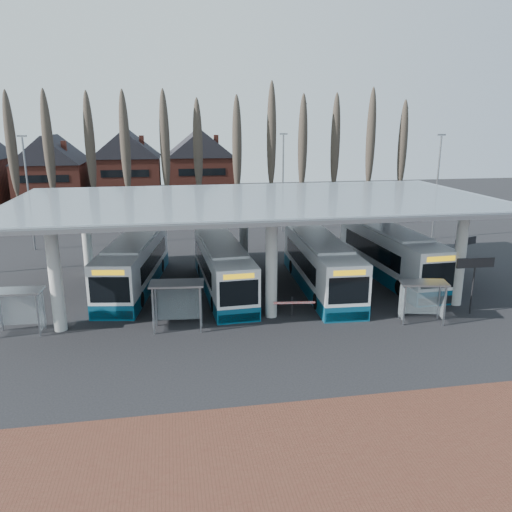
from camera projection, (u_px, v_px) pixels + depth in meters
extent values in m
plane|color=black|center=(280.00, 333.00, 27.50)|extent=(140.00, 140.00, 0.00)
cube|color=#522E21|center=(361.00, 482.00, 16.08)|extent=(70.00, 10.00, 0.03)
cylinder|color=#B8B8B3|center=(56.00, 279.00, 27.12)|extent=(0.70, 0.70, 6.00)
cylinder|color=#B8B8B3|center=(87.00, 235.00, 37.59)|extent=(0.70, 0.70, 6.00)
cylinder|color=#B8B8B3|center=(271.00, 268.00, 29.10)|extent=(0.70, 0.70, 6.00)
cylinder|color=#B8B8B3|center=(244.00, 230.00, 39.57)|extent=(0.70, 0.70, 6.00)
cylinder|color=#B8B8B3|center=(460.00, 259.00, 31.08)|extent=(0.70, 0.70, 6.00)
cylinder|color=#B8B8B3|center=(386.00, 224.00, 41.55)|extent=(0.70, 0.70, 6.00)
cube|color=gray|center=(255.00, 199.00, 33.49)|extent=(32.00, 16.00, 0.12)
cube|color=silver|center=(255.00, 198.00, 33.48)|extent=(31.50, 15.50, 0.04)
cone|color=#473D33|center=(14.00, 161.00, 53.40)|extent=(0.36, 0.36, 14.50)
ellipsoid|color=#473D33|center=(12.00, 144.00, 52.95)|extent=(1.10, 1.10, 11.02)
cone|color=#473D33|center=(53.00, 160.00, 54.06)|extent=(0.36, 0.36, 14.50)
ellipsoid|color=#473D33|center=(51.00, 144.00, 53.61)|extent=(1.10, 1.10, 11.02)
cone|color=#473D33|center=(91.00, 160.00, 54.72)|extent=(0.36, 0.36, 14.50)
ellipsoid|color=#473D33|center=(90.00, 144.00, 54.27)|extent=(1.10, 1.10, 11.02)
cone|color=#473D33|center=(129.00, 159.00, 55.38)|extent=(0.36, 0.36, 14.50)
ellipsoid|color=#473D33|center=(128.00, 143.00, 54.93)|extent=(1.10, 1.10, 11.02)
cone|color=#473D33|center=(165.00, 159.00, 56.04)|extent=(0.36, 0.36, 14.50)
ellipsoid|color=#473D33|center=(164.00, 143.00, 55.59)|extent=(1.10, 1.10, 11.02)
cone|color=#473D33|center=(201.00, 159.00, 56.70)|extent=(0.36, 0.36, 14.50)
ellipsoid|color=#473D33|center=(200.00, 143.00, 56.25)|extent=(1.10, 1.10, 11.02)
cone|color=#473D33|center=(236.00, 158.00, 57.36)|extent=(0.36, 0.36, 14.50)
ellipsoid|color=#473D33|center=(236.00, 143.00, 56.91)|extent=(1.10, 1.10, 11.02)
cone|color=#473D33|center=(270.00, 158.00, 58.02)|extent=(0.36, 0.36, 14.50)
ellipsoid|color=#473D33|center=(270.00, 142.00, 57.57)|extent=(1.10, 1.10, 11.02)
cone|color=#473D33|center=(303.00, 157.00, 58.68)|extent=(0.36, 0.36, 14.50)
ellipsoid|color=#473D33|center=(303.00, 142.00, 58.23)|extent=(1.10, 1.10, 11.02)
cone|color=#473D33|center=(336.00, 157.00, 59.34)|extent=(0.36, 0.36, 14.50)
ellipsoid|color=#473D33|center=(336.00, 142.00, 58.89)|extent=(1.10, 1.10, 11.02)
cone|color=#473D33|center=(367.00, 157.00, 60.00)|extent=(0.36, 0.36, 14.50)
ellipsoid|color=#473D33|center=(368.00, 142.00, 59.55)|extent=(1.10, 1.10, 11.02)
cone|color=#473D33|center=(399.00, 156.00, 60.66)|extent=(0.36, 0.36, 14.50)
ellipsoid|color=#473D33|center=(400.00, 142.00, 60.21)|extent=(1.10, 1.10, 11.02)
cube|color=maroon|center=(54.00, 184.00, 65.09)|extent=(8.00, 10.00, 7.00)
pyramid|color=black|center=(48.00, 128.00, 63.27)|extent=(8.30, 10.30, 3.50)
cube|color=maroon|center=(129.00, 182.00, 66.65)|extent=(8.00, 10.00, 7.00)
pyramid|color=black|center=(125.00, 128.00, 64.84)|extent=(8.30, 10.30, 3.50)
cube|color=maroon|center=(200.00, 181.00, 68.22)|extent=(8.00, 10.00, 7.00)
pyramid|color=black|center=(199.00, 128.00, 66.41)|extent=(8.30, 10.30, 3.50)
cylinder|color=slate|center=(29.00, 195.00, 44.17)|extent=(0.16, 0.16, 10.00)
cube|color=slate|center=(22.00, 136.00, 42.85)|extent=(0.80, 0.15, 0.15)
cylinder|color=slate|center=(283.00, 184.00, 51.94)|extent=(0.16, 0.16, 10.00)
cube|color=slate|center=(284.00, 134.00, 50.62)|extent=(0.80, 0.15, 0.15)
cylinder|color=slate|center=(437.00, 189.00, 48.54)|extent=(0.16, 0.16, 10.00)
cube|color=slate|center=(442.00, 135.00, 47.22)|extent=(0.80, 0.15, 0.15)
cube|color=white|center=(134.00, 262.00, 34.66)|extent=(4.60, 12.72, 2.91)
cube|color=navy|center=(135.00, 281.00, 35.02)|extent=(4.63, 12.74, 0.93)
cube|color=white|center=(133.00, 241.00, 34.27)|extent=(3.54, 7.76, 0.19)
cube|color=black|center=(135.00, 258.00, 35.13)|extent=(4.09, 9.28, 1.14)
cube|color=black|center=(110.00, 290.00, 28.65)|extent=(2.31, 0.43, 1.56)
cube|color=black|center=(151.00, 240.00, 40.62)|extent=(2.23, 0.42, 1.25)
cube|color=#D59F0B|center=(108.00, 273.00, 28.38)|extent=(1.84, 0.35, 0.31)
cube|color=black|center=(112.00, 315.00, 29.06)|extent=(2.50, 0.48, 0.52)
cylinder|color=black|center=(102.00, 300.00, 31.19)|extent=(0.45, 1.03, 1.00)
cylinder|color=black|center=(140.00, 300.00, 31.22)|extent=(0.45, 1.03, 1.00)
cylinder|color=black|center=(130.00, 266.00, 38.51)|extent=(0.45, 1.03, 1.00)
cylinder|color=black|center=(161.00, 266.00, 38.53)|extent=(0.45, 1.03, 1.00)
cube|color=white|center=(223.00, 265.00, 33.96)|extent=(3.12, 12.11, 2.80)
cube|color=navy|center=(223.00, 284.00, 34.31)|extent=(3.14, 12.13, 0.90)
cube|color=white|center=(222.00, 245.00, 33.58)|extent=(2.64, 7.30, 0.18)
cube|color=black|center=(222.00, 262.00, 34.40)|extent=(3.00, 8.75, 1.10)
cube|color=black|center=(239.00, 293.00, 28.31)|extent=(2.24, 0.17, 1.50)
cube|color=black|center=(211.00, 244.00, 39.57)|extent=(2.17, 0.16, 1.20)
cube|color=#D59F0B|center=(239.00, 276.00, 28.05)|extent=(1.79, 0.14, 0.30)
cube|color=black|center=(239.00, 318.00, 28.70)|extent=(2.42, 0.20, 0.50)
cylinder|color=black|center=(214.00, 304.00, 30.47)|extent=(0.33, 0.97, 0.96)
cylinder|color=black|center=(251.00, 301.00, 30.96)|extent=(0.33, 0.97, 0.96)
cylinder|color=black|center=(201.00, 271.00, 37.36)|extent=(0.33, 0.97, 0.96)
cylinder|color=black|center=(231.00, 269.00, 37.84)|extent=(0.33, 0.97, 0.96)
cube|color=white|center=(321.00, 262.00, 34.50)|extent=(3.24, 12.79, 2.96)
cube|color=navy|center=(320.00, 281.00, 34.87)|extent=(3.26, 12.81, 0.95)
cube|color=white|center=(321.00, 240.00, 34.10)|extent=(2.75, 7.71, 0.19)
cube|color=black|center=(319.00, 258.00, 34.98)|extent=(3.13, 9.24, 1.16)
cube|color=black|center=(349.00, 290.00, 28.43)|extent=(2.37, 0.17, 1.59)
cube|color=black|center=(301.00, 240.00, 40.53)|extent=(2.29, 0.16, 1.27)
cube|color=#D59F0B|center=(350.00, 273.00, 28.16)|extent=(1.89, 0.13, 0.32)
cube|color=black|center=(347.00, 316.00, 28.85)|extent=(2.56, 0.19, 0.53)
cylinder|color=black|center=(317.00, 301.00, 30.86)|extent=(0.34, 1.03, 1.01)
cylinder|color=black|center=(355.00, 300.00, 31.16)|extent=(0.34, 1.03, 1.01)
cylinder|color=black|center=(292.00, 267.00, 38.25)|extent=(0.34, 1.03, 1.01)
cylinder|color=black|center=(323.00, 266.00, 38.56)|extent=(0.34, 1.03, 1.01)
cube|color=white|center=(391.00, 251.00, 37.15)|extent=(3.29, 13.16, 3.05)
cube|color=navy|center=(389.00, 270.00, 37.53)|extent=(3.31, 13.19, 0.98)
cube|color=white|center=(392.00, 230.00, 36.74)|extent=(2.80, 7.93, 0.20)
cube|color=black|center=(387.00, 248.00, 37.64)|extent=(3.19, 9.51, 1.20)
cube|color=black|center=(439.00, 276.00, 30.99)|extent=(2.44, 0.16, 1.63)
cube|color=black|center=(356.00, 232.00, 43.27)|extent=(2.36, 0.16, 1.31)
cube|color=#D59F0B|center=(441.00, 259.00, 30.71)|extent=(1.94, 0.13, 0.33)
cube|color=black|center=(437.00, 300.00, 31.42)|extent=(2.64, 0.19, 0.54)
cylinder|color=black|center=(400.00, 288.00, 33.36)|extent=(0.35, 1.06, 1.05)
cylinder|color=black|center=(434.00, 285.00, 33.87)|extent=(0.35, 1.06, 1.05)
cylinder|color=black|center=(354.00, 257.00, 40.87)|extent=(0.35, 1.06, 1.05)
cylinder|color=black|center=(382.00, 256.00, 41.38)|extent=(0.35, 1.06, 1.05)
cube|color=gray|center=(38.00, 315.00, 26.77)|extent=(0.08, 0.08, 2.40)
cube|color=gray|center=(0.00, 310.00, 27.51)|extent=(0.08, 0.08, 2.40)
cube|color=gray|center=(44.00, 308.00, 27.79)|extent=(0.08, 0.08, 2.40)
cube|color=gray|center=(16.00, 291.00, 26.82)|extent=(2.76, 1.48, 0.10)
cube|color=silver|center=(22.00, 308.00, 27.68)|extent=(2.31, 0.15, 1.92)
cube|color=silver|center=(42.00, 311.00, 27.27)|extent=(0.09, 1.06, 1.92)
cube|color=gray|center=(153.00, 311.00, 27.01)|extent=(0.09, 0.09, 2.64)
cube|color=gray|center=(200.00, 310.00, 27.21)|extent=(0.09, 0.09, 2.64)
cube|color=gray|center=(156.00, 304.00, 28.13)|extent=(0.09, 0.09, 2.64)
cube|color=gray|center=(201.00, 303.00, 28.32)|extent=(0.09, 0.09, 2.64)
cube|color=gray|center=(177.00, 283.00, 27.31)|extent=(3.08, 1.74, 0.11)
cube|color=silver|center=(178.00, 302.00, 28.26)|extent=(2.53, 0.27, 2.11)
cube|color=silver|center=(154.00, 307.00, 27.55)|extent=(0.15, 1.16, 2.11)
cube|color=silver|center=(201.00, 305.00, 27.76)|extent=(0.15, 1.16, 2.11)
cube|color=gray|center=(404.00, 306.00, 28.26)|extent=(0.09, 0.09, 2.35)
cube|color=gray|center=(445.00, 306.00, 28.18)|extent=(0.09, 0.09, 2.35)
cube|color=gray|center=(400.00, 299.00, 29.26)|extent=(0.09, 0.09, 2.35)
cube|color=gray|center=(439.00, 300.00, 29.17)|extent=(0.09, 0.09, 2.35)
cube|color=gray|center=(424.00, 283.00, 28.40)|extent=(2.85, 1.84, 0.09)
cube|color=silver|center=(419.00, 299.00, 29.25)|extent=(2.22, 0.51, 1.88)
cube|color=silver|center=(401.00, 302.00, 28.75)|extent=(0.25, 1.02, 1.88)
cube|color=silver|center=(443.00, 302.00, 28.66)|extent=(0.25, 1.02, 1.88)
cylinder|color=black|center=(473.00, 287.00, 29.84)|extent=(0.11, 0.11, 3.42)
cube|color=black|center=(476.00, 263.00, 29.46)|extent=(2.35, 0.17, 0.59)
cylinder|color=black|center=(464.00, 260.00, 36.14)|extent=(0.10, 0.10, 3.17)
cube|color=black|center=(466.00, 241.00, 35.78)|extent=(2.07, 0.90, 0.54)
cube|color=black|center=(292.00, 306.00, 29.73)|extent=(0.09, 0.09, 1.22)
cube|color=red|center=(294.00, 303.00, 29.08)|extent=(2.45, 0.39, 0.11)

